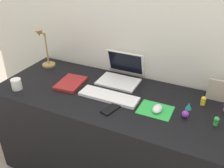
{
  "coord_description": "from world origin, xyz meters",
  "views": [
    {
      "loc": [
        0.6,
        -1.31,
        1.64
      ],
      "look_at": [
        -0.02,
        0.0,
        0.83
      ],
      "focal_mm": 39.52,
      "sensor_mm": 36.0,
      "label": 1
    }
  ],
  "objects_px": {
    "keyboard": "(109,96)",
    "toy_figurine_teal": "(189,106)",
    "laptop": "(122,73)",
    "desk_lamp": "(45,49)",
    "toy_figurine_green": "(216,121)",
    "picture_frame": "(217,90)",
    "toy_figurine_yellow": "(203,101)",
    "notebook_pad": "(71,83)",
    "cell_phone": "(110,109)",
    "mouse": "(157,109)",
    "toy_figurine_purple": "(185,114)",
    "coffee_mug": "(16,84)"
  },
  "relations": [
    {
      "from": "cell_phone",
      "to": "desk_lamp",
      "type": "bearing_deg",
      "value": 171.67
    },
    {
      "from": "desk_lamp",
      "to": "toy_figurine_green",
      "type": "bearing_deg",
      "value": -8.78
    },
    {
      "from": "keyboard",
      "to": "toy_figurine_teal",
      "type": "bearing_deg",
      "value": 10.61
    },
    {
      "from": "mouse",
      "to": "picture_frame",
      "type": "xyz_separation_m",
      "value": [
        0.31,
        0.3,
        0.05
      ]
    },
    {
      "from": "laptop",
      "to": "notebook_pad",
      "type": "relative_size",
      "value": 1.25
    },
    {
      "from": "laptop",
      "to": "mouse",
      "type": "height_order",
      "value": "laptop"
    },
    {
      "from": "desk_lamp",
      "to": "toy_figurine_purple",
      "type": "bearing_deg",
      "value": -10.05
    },
    {
      "from": "toy_figurine_green",
      "to": "picture_frame",
      "type": "bearing_deg",
      "value": 96.33
    },
    {
      "from": "cell_phone",
      "to": "notebook_pad",
      "type": "height_order",
      "value": "notebook_pad"
    },
    {
      "from": "keyboard",
      "to": "notebook_pad",
      "type": "xyz_separation_m",
      "value": [
        -0.34,
        0.05,
        0.0
      ]
    },
    {
      "from": "keyboard",
      "to": "cell_phone",
      "type": "height_order",
      "value": "keyboard"
    },
    {
      "from": "cell_phone",
      "to": "notebook_pad",
      "type": "xyz_separation_m",
      "value": [
        -0.41,
        0.17,
        0.01
      ]
    },
    {
      "from": "desk_lamp",
      "to": "coffee_mug",
      "type": "distance_m",
      "value": 0.41
    },
    {
      "from": "desk_lamp",
      "to": "picture_frame",
      "type": "bearing_deg",
      "value": 2.88
    },
    {
      "from": "mouse",
      "to": "toy_figurine_green",
      "type": "height_order",
      "value": "toy_figurine_green"
    },
    {
      "from": "coffee_mug",
      "to": "desk_lamp",
      "type": "bearing_deg",
      "value": 96.36
    },
    {
      "from": "laptop",
      "to": "toy_figurine_teal",
      "type": "height_order",
      "value": "laptop"
    },
    {
      "from": "cell_phone",
      "to": "notebook_pad",
      "type": "relative_size",
      "value": 0.53
    },
    {
      "from": "cell_phone",
      "to": "coffee_mug",
      "type": "height_order",
      "value": "coffee_mug"
    },
    {
      "from": "keyboard",
      "to": "mouse",
      "type": "bearing_deg",
      "value": -2.59
    },
    {
      "from": "mouse",
      "to": "toy_figurine_purple",
      "type": "relative_size",
      "value": 2.11
    },
    {
      "from": "cell_phone",
      "to": "toy_figurine_purple",
      "type": "xyz_separation_m",
      "value": [
        0.44,
        0.12,
        0.02
      ]
    },
    {
      "from": "cell_phone",
      "to": "toy_figurine_yellow",
      "type": "relative_size",
      "value": 2.09
    },
    {
      "from": "cell_phone",
      "to": "picture_frame",
      "type": "xyz_separation_m",
      "value": [
        0.58,
        0.41,
        0.07
      ]
    },
    {
      "from": "laptop",
      "to": "desk_lamp",
      "type": "xyz_separation_m",
      "value": [
        -0.67,
        -0.07,
        0.11
      ]
    },
    {
      "from": "toy_figurine_yellow",
      "to": "toy_figurine_purple",
      "type": "bearing_deg",
      "value": -112.67
    },
    {
      "from": "cell_phone",
      "to": "toy_figurine_purple",
      "type": "relative_size",
      "value": 2.81
    },
    {
      "from": "toy_figurine_yellow",
      "to": "toy_figurine_green",
      "type": "bearing_deg",
      "value": -62.73
    },
    {
      "from": "laptop",
      "to": "desk_lamp",
      "type": "distance_m",
      "value": 0.68
    },
    {
      "from": "laptop",
      "to": "toy_figurine_teal",
      "type": "distance_m",
      "value": 0.57
    },
    {
      "from": "coffee_mug",
      "to": "toy_figurine_teal",
      "type": "distance_m",
      "value": 1.2
    },
    {
      "from": "toy_figurine_purple",
      "to": "desk_lamp",
      "type": "bearing_deg",
      "value": 169.95
    },
    {
      "from": "cell_phone",
      "to": "desk_lamp",
      "type": "xyz_separation_m",
      "value": [
        -0.76,
        0.34,
        0.15
      ]
    },
    {
      "from": "coffee_mug",
      "to": "toy_figurine_green",
      "type": "xyz_separation_m",
      "value": [
        1.34,
        0.18,
        -0.01
      ]
    },
    {
      "from": "toy_figurine_teal",
      "to": "notebook_pad",
      "type": "bearing_deg",
      "value": -176.72
    },
    {
      "from": "desk_lamp",
      "to": "toy_figurine_green",
      "type": "height_order",
      "value": "desk_lamp"
    },
    {
      "from": "laptop",
      "to": "toy_figurine_purple",
      "type": "relative_size",
      "value": 6.59
    },
    {
      "from": "keyboard",
      "to": "toy_figurine_green",
      "type": "height_order",
      "value": "toy_figurine_green"
    },
    {
      "from": "laptop",
      "to": "picture_frame",
      "type": "xyz_separation_m",
      "value": [
        0.68,
        -0.0,
        0.02
      ]
    },
    {
      "from": "picture_frame",
      "to": "toy_figurine_yellow",
      "type": "bearing_deg",
      "value": -124.5
    },
    {
      "from": "picture_frame",
      "to": "keyboard",
      "type": "bearing_deg",
      "value": -156.82
    },
    {
      "from": "toy_figurine_green",
      "to": "toy_figurine_yellow",
      "type": "relative_size",
      "value": 0.93
    },
    {
      "from": "keyboard",
      "to": "toy_figurine_purple",
      "type": "bearing_deg",
      "value": -0.09
    },
    {
      "from": "keyboard",
      "to": "toy_figurine_teal",
      "type": "height_order",
      "value": "toy_figurine_teal"
    },
    {
      "from": "toy_figurine_green",
      "to": "toy_figurine_teal",
      "type": "distance_m",
      "value": 0.2
    },
    {
      "from": "picture_frame",
      "to": "notebook_pad",
      "type": "bearing_deg",
      "value": -166.83
    },
    {
      "from": "toy_figurine_green",
      "to": "toy_figurine_yellow",
      "type": "bearing_deg",
      "value": 117.27
    },
    {
      "from": "laptop",
      "to": "toy_figurine_green",
      "type": "height_order",
      "value": "laptop"
    },
    {
      "from": "laptop",
      "to": "notebook_pad",
      "type": "height_order",
      "value": "laptop"
    },
    {
      "from": "toy_figurine_purple",
      "to": "toy_figurine_green",
      "type": "distance_m",
      "value": 0.17
    }
  ]
}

